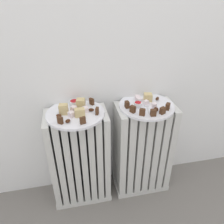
{
  "coord_description": "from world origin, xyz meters",
  "views": [
    {
      "loc": [
        -0.19,
        -0.62,
        1.1
      ],
      "look_at": [
        0.0,
        0.28,
        0.54
      ],
      "focal_mm": 35.24,
      "sensor_mm": 36.0,
      "label": 1
    }
  ],
  "objects": [
    {
      "name": "dark_cake_slice_left_0",
      "position": [
        -0.24,
        0.2,
        0.58
      ],
      "size": [
        0.03,
        0.03,
        0.03
      ],
      "primitive_type": "cube",
      "rotation": [
        0.0,
        0.0,
        -0.7
      ],
      "color": "#472B19",
      "rests_on": "plate_left"
    },
    {
      "name": "marble_cake_slice_left_1",
      "position": [
        -0.16,
        0.24,
        0.58
      ],
      "size": [
        0.05,
        0.03,
        0.04
      ],
      "primitive_type": "cube",
      "rotation": [
        0.0,
        0.0,
        0.0
      ],
      "color": "tan",
      "rests_on": "plate_left"
    },
    {
      "name": "dark_cake_slice_right_4",
      "position": [
        0.22,
        0.19,
        0.58
      ],
      "size": [
        0.03,
        0.03,
        0.03
      ],
      "primitive_type": "cube",
      "rotation": [
        0.0,
        0.0,
        0.42
      ],
      "color": "#472B19",
      "rests_on": "plate_right"
    },
    {
      "name": "dark_cake_slice_right_5",
      "position": [
        0.26,
        0.22,
        0.58
      ],
      "size": [
        0.03,
        0.03,
        0.03
      ],
      "primitive_type": "cube",
      "rotation": [
        0.0,
        0.0,
        0.9
      ],
      "color": "#472B19",
      "rests_on": "plate_right"
    },
    {
      "name": "medjool_date_right_0",
      "position": [
        0.25,
        0.32,
        0.57
      ],
      "size": [
        0.03,
        0.03,
        0.02
      ],
      "primitive_type": "ellipsoid",
      "rotation": [
        0.0,
        0.0,
        0.75
      ],
      "color": "#3D1E0F",
      "rests_on": "plate_right"
    },
    {
      "name": "turkish_delight_left_1",
      "position": [
        -0.18,
        0.29,
        0.58
      ],
      "size": [
        0.03,
        0.03,
        0.02
      ],
      "primitive_type": "cube",
      "rotation": [
        0.0,
        0.0,
        0.89
      ],
      "color": "white",
      "rests_on": "plate_left"
    },
    {
      "name": "medjool_date_left_0",
      "position": [
        -0.1,
        0.28,
        0.57
      ],
      "size": [
        0.03,
        0.02,
        0.01
      ],
      "primitive_type": "ellipsoid",
      "rotation": [
        0.0,
        0.0,
        2.96
      ],
      "color": "#3D1E0F",
      "rests_on": "plate_left"
    },
    {
      "name": "marble_cake_slice_left_0",
      "position": [
        -0.15,
        0.31,
        0.59
      ],
      "size": [
        0.05,
        0.05,
        0.05
      ],
      "primitive_type": "cube",
      "rotation": [
        0.0,
        0.0,
        -0.26
      ],
      "color": "tan",
      "rests_on": "plate_left"
    },
    {
      "name": "turkish_delight_right_2",
      "position": [
        0.2,
        0.25,
        0.57
      ],
      "size": [
        0.02,
        0.02,
        0.02
      ],
      "primitive_type": "cube",
      "rotation": [
        0.0,
        0.0,
        1.49
      ],
      "color": "white",
      "rests_on": "plate_right"
    },
    {
      "name": "medjool_date_left_2",
      "position": [
        -0.21,
        0.2,
        0.57
      ],
      "size": [
        0.03,
        0.03,
        0.02
      ],
      "primitive_type": "ellipsoid",
      "rotation": [
        0.0,
        0.0,
        0.82
      ],
      "color": "#3D1E0F",
      "rests_on": "plate_left"
    },
    {
      "name": "plate_left",
      "position": [
        -0.18,
        0.28,
        0.56
      ],
      "size": [
        0.27,
        0.27,
        0.01
      ],
      "primitive_type": "cylinder",
      "color": "white",
      "rests_on": "radiator_left"
    },
    {
      "name": "turkish_delight_left_0",
      "position": [
        -0.19,
        0.25,
        0.58
      ],
      "size": [
        0.03,
        0.03,
        0.02
      ],
      "primitive_type": "cube",
      "rotation": [
        0.0,
        0.0,
        0.68
      ],
      "color": "white",
      "rests_on": "plate_left"
    },
    {
      "name": "medjool_date_left_1",
      "position": [
        -0.25,
        0.25,
        0.57
      ],
      "size": [
        0.03,
        0.02,
        0.01
      ],
      "primitive_type": "ellipsoid",
      "rotation": [
        0.0,
        0.0,
        2.8
      ],
      "color": "#3D1E0F",
      "rests_on": "plate_left"
    },
    {
      "name": "dark_cake_slice_right_2",
      "position": [
        0.12,
        0.19,
        0.58
      ],
      "size": [
        0.03,
        0.03,
        0.03
      ],
      "primitive_type": "cube",
      "rotation": [
        0.0,
        0.0,
        -0.55
      ],
      "color": "#472B19",
      "rests_on": "plate_right"
    },
    {
      "name": "radiator_right",
      "position": [
        0.18,
        0.28,
        0.27
      ],
      "size": [
        0.31,
        0.18,
        0.55
      ],
      "color": "silver",
      "rests_on": "ground_plane"
    },
    {
      "name": "dark_cake_slice_right_0",
      "position": [
        0.07,
        0.27,
        0.58
      ],
      "size": [
        0.02,
        0.03,
        0.03
      ],
      "primitive_type": "cube",
      "rotation": [
        0.0,
        0.0,
        -1.51
      ],
      "color": "#472B19",
      "rests_on": "plate_right"
    },
    {
      "name": "jam_bowl_right",
      "position": [
        0.13,
        0.27,
        0.58
      ],
      "size": [
        0.04,
        0.04,
        0.03
      ],
      "color": "white",
      "rests_on": "plate_right"
    },
    {
      "name": "turkish_delight_left_2",
      "position": [
        -0.13,
        0.28,
        0.58
      ],
      "size": [
        0.03,
        0.03,
        0.02
      ],
      "primitive_type": "cube",
      "rotation": [
        0.0,
        0.0,
        0.17
      ],
      "color": "white",
      "rests_on": "plate_left"
    },
    {
      "name": "dark_cake_slice_right_3",
      "position": [
        0.17,
        0.18,
        0.58
      ],
      "size": [
        0.03,
        0.02,
        0.03
      ],
      "primitive_type": "cube",
      "rotation": [
        0.0,
        0.0,
        -0.06
      ],
      "color": "#472B19",
      "rests_on": "plate_right"
    },
    {
      "name": "dark_cake_slice_left_3",
      "position": [
        -0.09,
        0.34,
        0.58
      ],
      "size": [
        0.02,
        0.03,
        0.03
      ],
      "primitive_type": "cube",
      "rotation": [
        0.0,
        0.0,
        2.18
      ],
      "color": "#472B19",
      "rests_on": "plate_left"
    },
    {
      "name": "medjool_date_right_1",
      "position": [
        0.2,
        0.22,
        0.57
      ],
      "size": [
        0.02,
        0.03,
        0.02
      ],
      "primitive_type": "ellipsoid",
      "rotation": [
        0.0,
        0.0,
        1.75
      ],
      "color": "#3D1E0F",
      "rests_on": "plate_right"
    },
    {
      "name": "dark_cake_slice_left_1",
      "position": [
        -0.15,
        0.18,
        0.58
      ],
      "size": [
        0.03,
        0.02,
        0.03
      ],
      "primitive_type": "cube",
      "rotation": [
        0.0,
        0.0,
        0.26
      ],
      "color": "#472B19",
      "rests_on": "plate_left"
    },
    {
      "name": "marble_cake_slice_left_2",
      "position": [
        -0.23,
        0.28,
        0.59
      ],
      "size": [
        0.04,
        0.04,
        0.05
      ],
      "primitive_type": "cube",
      "rotation": [
        0.0,
        0.0,
        -0.18
      ],
      "color": "tan",
      "rests_on": "plate_left"
    },
    {
      "name": "turkish_delight_right_3",
      "position": [
        0.15,
        0.34,
        0.58
      ],
      "size": [
        0.03,
        0.03,
        0.02
      ],
      "primitive_type": "cube",
      "rotation": [
        0.0,
        0.0,
        1.38
      ],
      "color": "white",
      "rests_on": "plate_right"
    },
    {
      "name": "radiator_left",
      "position": [
        -0.18,
        0.28,
        0.27
      ],
      "size": [
        0.31,
        0.18,
        0.55
      ],
      "color": "silver",
      "rests_on": "ground_plane"
    },
    {
      "name": "fork",
      "position": [
        0.17,
        0.25,
        0.57
      ],
      "size": [
        0.03,
        0.09,
        0.0
      ],
      "color": "silver",
      "rests_on": "plate_right"
    },
    {
      "name": "turkish_delight_right_1",
      "position": [
        0.15,
        0.31,
        0.58
      ],
      "size": [
        0.03,
        0.03,
        0.02
      ],
      "primitive_type": "cube",
      "rotation": [
        0.0,
        0.0,
        0.16
      ],
      "color": "white",
      "rests_on": "plate_right"
    },
    {
      "name": "dark_cake_slice_left_2",
      "position": [
        -0.08,
        0.24,
        0.58
      ],
      "size": [
        0.02,
        0.03,
        0.03
      ],
      "primitive_type": "cube",
      "rotation": [
        0.0,
        0.0,
        1.22
      ],
      "color": "#472B19",
      "rests_on": "plate_left"
    },
    {
      "name": "turkish_delight_right_0",
      "position": [
        0.17,
        0.29,
        0.57
      ],
      "size": [
        0.03,
        0.03,
        0.02
      ],
      "primitive_type": "cube",
      "rotation": [
        0.0,
        0.0,
        0.44
      ],
      "color": "white",
      "rests_on": "plate_right"
    },
    {
      "name": "marble_cake_slice_right_0",
      "position": [
        0.2,
        0.32,
        0.58
      ],
      "size": [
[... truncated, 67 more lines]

